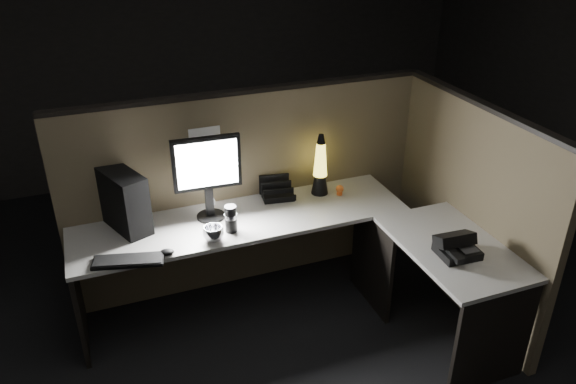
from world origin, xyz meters
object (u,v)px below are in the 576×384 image
object	(u,v)px
pc_tower	(125,201)
keyboard	(128,261)
monitor	(207,170)
lava_lamp	(320,169)
desk_phone	(456,246)

from	to	relation	value
pc_tower	keyboard	world-z (taller)	pc_tower
monitor	lava_lamp	xyz separation A→B (m)	(0.84, 0.05, -0.16)
monitor	lava_lamp	bearing A→B (deg)	6.34
monitor	desk_phone	world-z (taller)	monitor
pc_tower	monitor	xyz separation A→B (m)	(0.55, -0.05, 0.15)
desk_phone	pc_tower	bearing A→B (deg)	154.04
lava_lamp	pc_tower	bearing A→B (deg)	-179.90
pc_tower	monitor	size ratio (longest dim) A/B	0.69
desk_phone	monitor	bearing A→B (deg)	146.04
pc_tower	lava_lamp	world-z (taller)	lava_lamp
pc_tower	monitor	bearing A→B (deg)	-26.65
lava_lamp	desk_phone	size ratio (longest dim) A/B	1.80
pc_tower	desk_phone	xyz separation A→B (m)	(1.84, -1.04, -0.15)
pc_tower	monitor	distance (m)	0.57
pc_tower	desk_phone	size ratio (longest dim) A/B	1.55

